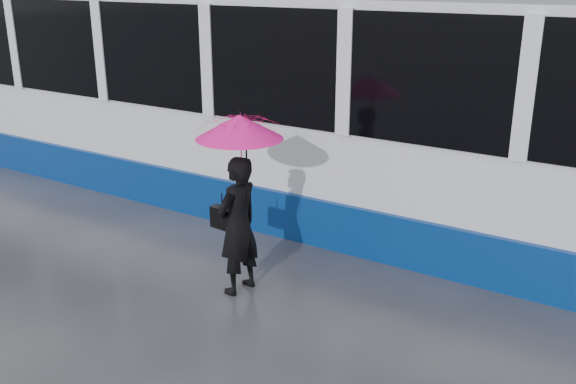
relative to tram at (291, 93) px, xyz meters
The scene contains 6 objects.
ground 3.42m from the tram, 56.42° to the right, with size 90.00×90.00×0.00m, color #29292E.
rails 2.32m from the tram, ahead, with size 34.00×1.51×0.02m.
tram is the anchor object (origin of this frame).
woman 3.06m from the tram, 68.62° to the right, with size 0.55×0.36×1.51m, color black.
umbrella 2.95m from the tram, 67.71° to the right, with size 0.98×0.98×1.02m.
handbag 2.96m from the tram, 72.61° to the right, with size 0.28×0.14×0.41m.
Camera 1 is at (3.23, -5.24, 3.30)m, focal length 40.00 mm.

